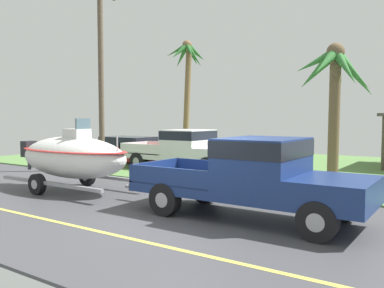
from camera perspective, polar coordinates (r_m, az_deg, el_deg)
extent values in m
cube|color=#424247|center=(9.49, -0.09, -10.95)|extent=(36.00, 8.00, 0.06)
cube|color=#567F42|center=(19.44, 18.57, -3.47)|extent=(36.00, 14.00, 0.11)
cube|color=#DBCC4C|center=(8.12, -7.47, -13.30)|extent=(34.20, 0.12, 0.01)
cube|color=navy|center=(9.72, 7.75, -6.65)|extent=(5.62, 2.04, 0.22)
cube|color=navy|center=(8.96, 19.48, -5.78)|extent=(1.57, 2.04, 0.38)
cube|color=navy|center=(9.45, 9.92, -2.71)|extent=(1.69, 2.04, 1.17)
cube|color=black|center=(9.41, 9.95, -0.56)|extent=(1.71, 2.06, 0.38)
cube|color=#112047|center=(10.51, -0.26, -5.11)|extent=(2.36, 2.04, 0.04)
cube|color=navy|center=(11.30, 2.56, -3.44)|extent=(2.36, 0.08, 0.45)
cube|color=navy|center=(9.70, -3.55, -4.64)|extent=(2.36, 0.08, 0.45)
cube|color=navy|center=(11.16, -5.10, -3.54)|extent=(0.08, 2.04, 0.45)
cube|color=#333338|center=(11.28, -5.48, -5.49)|extent=(0.12, 1.84, 0.16)
sphere|color=#B2B2B7|center=(11.35, -5.95, -5.18)|extent=(0.10, 0.10, 0.10)
cylinder|color=black|center=(9.94, 20.32, -7.97)|extent=(0.80, 0.28, 0.80)
cylinder|color=#9E9EA3|center=(9.94, 20.32, -7.97)|extent=(0.36, 0.29, 0.36)
cylinder|color=black|center=(8.23, 17.22, -10.34)|extent=(0.80, 0.28, 0.80)
cylinder|color=#9E9EA3|center=(8.23, 17.22, -10.34)|extent=(0.36, 0.29, 0.36)
cylinder|color=black|center=(11.38, 1.86, -6.26)|extent=(0.80, 0.28, 0.80)
cylinder|color=#9E9EA3|center=(11.38, 1.86, -6.26)|extent=(0.36, 0.29, 0.36)
cylinder|color=black|center=(9.93, -3.82, -7.76)|extent=(0.80, 0.28, 0.80)
cylinder|color=#9E9EA3|center=(9.93, -3.82, -7.76)|extent=(0.36, 0.29, 0.36)
cube|color=gray|center=(11.68, -7.64, -6.13)|extent=(0.90, 0.10, 0.08)
cube|color=gray|center=(14.28, -13.48, -4.39)|extent=(4.67, 0.12, 0.10)
cube|color=gray|center=(13.12, -19.56, -5.23)|extent=(4.67, 0.12, 0.10)
cylinder|color=black|center=(14.68, -14.53, -4.42)|extent=(0.64, 0.22, 0.64)
cylinder|color=#9E9EA3|center=(14.68, -14.53, -4.42)|extent=(0.29, 0.23, 0.29)
cylinder|color=black|center=(13.47, -20.94, -5.28)|extent=(0.64, 0.22, 0.64)
cylinder|color=#9E9EA3|center=(13.47, -20.94, -5.28)|extent=(0.29, 0.23, 0.29)
ellipsoid|color=white|center=(13.59, -16.44, -1.79)|extent=(4.44, 1.79, 1.34)
ellipsoid|color=#B22626|center=(13.57, -16.46, -0.81)|extent=(4.53, 1.82, 0.12)
cube|color=silver|center=(13.38, -15.89, 0.67)|extent=(0.70, 0.60, 0.65)
cube|color=slate|center=(13.13, -15.09, 2.71)|extent=(0.06, 0.56, 0.36)
cube|color=black|center=(15.46, -21.96, -0.64)|extent=(0.36, 0.44, 0.56)
cylinder|color=#4C4C51|center=(15.49, -21.92, -1.99)|extent=(0.12, 0.12, 0.74)
cylinder|color=silver|center=(12.08, -10.48, 0.08)|extent=(0.04, 0.04, 0.50)
cube|color=silver|center=(18.05, -1.52, -1.79)|extent=(5.65, 2.03, 0.22)
cube|color=silver|center=(16.91, 4.08, -1.16)|extent=(1.58, 2.03, 0.38)
cube|color=silver|center=(17.77, -0.49, 0.25)|extent=(1.70, 2.03, 1.10)
cube|color=black|center=(17.75, -0.49, 1.27)|extent=(1.72, 2.05, 0.38)
cube|color=#9D9D9D|center=(19.04, -5.53, -1.13)|extent=(2.37, 2.03, 0.04)
cube|color=silver|center=(19.78, -3.72, -0.34)|extent=(2.37, 0.08, 0.45)
cube|color=silver|center=(18.28, -7.49, -0.70)|extent=(2.37, 0.08, 0.45)
cube|color=silver|center=(19.77, -8.09, -0.37)|extent=(0.08, 2.03, 0.45)
cube|color=#333338|center=(19.87, -8.29, -1.49)|extent=(0.12, 1.83, 0.16)
sphere|color=#B2B2B7|center=(19.95, -8.55, -1.33)|extent=(0.10, 0.10, 0.10)
cylinder|color=black|center=(17.79, 5.32, -2.64)|extent=(0.80, 0.28, 0.80)
cylinder|color=#9E9EA3|center=(17.79, 5.32, -2.64)|extent=(0.36, 0.29, 0.36)
cylinder|color=black|center=(16.24, 2.22, -3.24)|extent=(0.80, 0.28, 0.80)
cylinder|color=#9E9EA3|center=(16.24, 2.22, -3.24)|extent=(0.36, 0.29, 0.36)
cylinder|color=black|center=(19.84, -4.11, -1.96)|extent=(0.80, 0.28, 0.80)
cylinder|color=#9E9EA3|center=(19.84, -4.11, -1.96)|extent=(0.36, 0.29, 0.36)
cylinder|color=black|center=(18.47, -7.61, -2.42)|extent=(0.80, 0.28, 0.80)
cylinder|color=#9E9EA3|center=(18.47, -7.61, -2.42)|extent=(0.36, 0.29, 0.36)
cube|color=#B21E19|center=(21.20, -8.48, -1.27)|extent=(4.68, 1.87, 0.70)
cube|color=black|center=(21.31, -8.95, 0.37)|extent=(2.62, 1.72, 0.50)
cylinder|color=black|center=(20.83, -3.66, -1.88)|extent=(0.66, 0.22, 0.66)
cylinder|color=#9E9EA3|center=(20.83, -3.66, -1.88)|extent=(0.30, 0.23, 0.30)
cylinder|color=black|center=(19.53, -6.72, -2.28)|extent=(0.66, 0.22, 0.66)
cylinder|color=#9E9EA3|center=(19.53, -6.72, -2.28)|extent=(0.30, 0.23, 0.30)
cylinder|color=black|center=(22.92, -9.96, -1.41)|extent=(0.66, 0.22, 0.66)
cylinder|color=#9E9EA3|center=(22.92, -9.96, -1.41)|extent=(0.30, 0.23, 0.30)
cylinder|color=black|center=(21.74, -13.08, -1.73)|extent=(0.66, 0.22, 0.66)
cylinder|color=#9E9EA3|center=(21.74, -13.08, -1.73)|extent=(0.30, 0.23, 0.30)
cylinder|color=#4C4238|center=(19.53, 25.31, -0.02)|extent=(0.14, 0.14, 2.43)
cylinder|color=brown|center=(25.31, -0.70, 6.13)|extent=(0.36, 0.84, 6.84)
cone|color=#286028|center=(25.19, 0.29, 12.34)|extent=(1.45, 0.52, 1.63)
cone|color=#286028|center=(25.89, 0.52, 12.73)|extent=(1.07, 1.50, 1.21)
cone|color=#286028|center=(26.35, 0.05, 12.37)|extent=(0.74, 1.92, 1.36)
cone|color=#286028|center=(26.39, -1.46, 12.21)|extent=(1.86, 1.37, 1.46)
cone|color=#286028|center=(25.68, -2.16, 12.99)|extent=(1.37, 0.96, 0.94)
cone|color=#286028|center=(25.14, -1.75, 12.89)|extent=(0.61, 1.57, 1.26)
cone|color=#286028|center=(24.93, -0.32, 13.04)|extent=(1.38, 1.28, 1.15)
sphere|color=brown|center=(25.68, -0.71, 13.77)|extent=(0.58, 0.58, 0.58)
cylinder|color=brown|center=(15.32, 19.35, 3.43)|extent=(0.39, 0.48, 4.70)
cone|color=#387A38|center=(15.33, 21.62, 9.62)|extent=(1.42, 0.47, 1.57)
cone|color=#387A38|center=(15.76, 21.85, 9.15)|extent=(1.56, 1.50, 1.81)
cone|color=#387A38|center=(16.11, 19.93, 9.99)|extent=(0.47, 1.60, 1.28)
cone|color=#387A38|center=(15.87, 17.24, 9.84)|extent=(1.83, 1.05, 1.52)
cone|color=#387A38|center=(15.31, 17.02, 11.00)|extent=(1.49, 1.02, 1.00)
cone|color=#387A38|center=(14.86, 18.32, 10.90)|extent=(0.73, 1.60, 1.19)
cone|color=#387A38|center=(14.92, 20.76, 10.07)|extent=(1.33, 1.25, 1.48)
sphere|color=brown|center=(15.50, 19.55, 12.14)|extent=(0.63, 0.63, 0.63)
cylinder|color=brown|center=(18.55, -12.68, 9.20)|extent=(0.24, 0.24, 8.33)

